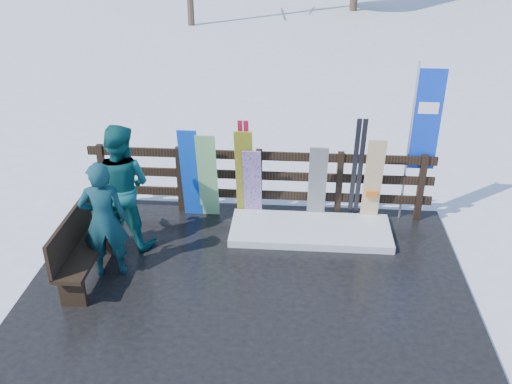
# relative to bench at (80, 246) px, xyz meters

# --- Properties ---
(ground) EXTENTS (700.00, 700.00, 0.00)m
(ground) POSITION_rel_bench_xyz_m (2.28, -0.19, -0.60)
(ground) COLOR white
(ground) RESTS_ON ground
(deck) EXTENTS (6.00, 5.00, 0.08)m
(deck) POSITION_rel_bench_xyz_m (2.28, -0.19, -0.56)
(deck) COLOR black
(deck) RESTS_ON ground
(fence) EXTENTS (5.60, 0.10, 1.15)m
(fence) POSITION_rel_bench_xyz_m (2.28, 2.01, 0.14)
(fence) COLOR black
(fence) RESTS_ON deck
(snow_patch) EXTENTS (2.50, 1.00, 0.12)m
(snow_patch) POSITION_rel_bench_xyz_m (3.14, 1.41, -0.46)
(snow_patch) COLOR white
(snow_patch) RESTS_ON deck
(bench) EXTENTS (0.41, 1.50, 0.97)m
(bench) POSITION_rel_bench_xyz_m (0.00, 0.00, 0.00)
(bench) COLOR black
(bench) RESTS_ON deck
(snowboard_0) EXTENTS (0.30, 0.28, 1.58)m
(snowboard_0) POSITION_rel_bench_xyz_m (1.20, 1.79, 0.28)
(snowboard_0) COLOR blue
(snowboard_0) RESTS_ON deck
(snowboard_1) EXTENTS (0.31, 0.28, 1.51)m
(snowboard_1) POSITION_rel_bench_xyz_m (1.48, 1.79, 0.24)
(snowboard_1) COLOR silver
(snowboard_1) RESTS_ON deck
(snowboard_2) EXTENTS (0.28, 0.38, 1.61)m
(snowboard_2) POSITION_rel_bench_xyz_m (2.07, 1.79, 0.29)
(snowboard_2) COLOR #FFF927
(snowboard_2) RESTS_ON deck
(snowboard_3) EXTENTS (0.29, 0.36, 1.29)m
(snowboard_3) POSITION_rel_bench_xyz_m (2.20, 1.79, 0.13)
(snowboard_3) COLOR silver
(snowboard_3) RESTS_ON deck
(snowboard_4) EXTENTS (0.29, 0.30, 1.37)m
(snowboard_4) POSITION_rel_bench_xyz_m (3.22, 1.79, 0.17)
(snowboard_4) COLOR black
(snowboard_4) RESTS_ON deck
(snowboard_5) EXTENTS (0.28, 0.25, 1.51)m
(snowboard_5) POSITION_rel_bench_xyz_m (4.09, 1.79, 0.24)
(snowboard_5) COLOR silver
(snowboard_5) RESTS_ON deck
(ski_pair_a) EXTENTS (0.16, 0.34, 1.75)m
(ski_pair_a) POSITION_rel_bench_xyz_m (2.06, 1.86, 0.36)
(ski_pair_a) COLOR #B51635
(ski_pair_a) RESTS_ON deck
(ski_pair_b) EXTENTS (0.17, 0.29, 1.82)m
(ski_pair_b) POSITION_rel_bench_xyz_m (3.84, 1.86, 0.40)
(ski_pair_b) COLOR black
(ski_pair_b) RESTS_ON deck
(rental_flag) EXTENTS (0.45, 0.04, 2.60)m
(rental_flag) POSITION_rel_bench_xyz_m (4.78, 2.06, 1.09)
(rental_flag) COLOR silver
(rental_flag) RESTS_ON deck
(person_front) EXTENTS (0.71, 0.56, 1.71)m
(person_front) POSITION_rel_bench_xyz_m (0.33, 0.14, 0.34)
(person_front) COLOR #124F46
(person_front) RESTS_ON deck
(person_back) EXTENTS (1.04, 0.87, 1.92)m
(person_back) POSITION_rel_bench_xyz_m (0.34, 0.94, 0.44)
(person_back) COLOR #125658
(person_back) RESTS_ON deck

